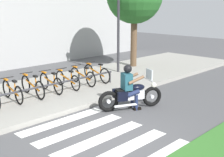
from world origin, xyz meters
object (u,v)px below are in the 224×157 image
object	(u,v)px
bicycle_3	(32,86)
bicycle_6	(83,76)
bicycle_4	(51,83)
bicycle_7	(97,73)
rider	(129,84)
bike_rack	(51,85)
motorcycle	(131,95)
bicycle_5	(67,80)
bicycle_2	(12,91)
street_lamp	(118,18)

from	to	relation	value
bicycle_3	bicycle_6	distance (m)	2.24
bicycle_4	bicycle_7	bearing A→B (deg)	-0.00
rider	bike_rack	xyz separation A→B (m)	(-1.32, 2.42, -0.26)
bicycle_7	bicycle_4	bearing A→B (deg)	180.00
motorcycle	bike_rack	xyz separation A→B (m)	(-1.39, 2.45, 0.11)
bicycle_7	rider	bearing A→B (deg)	-113.47
bicycle_4	bicycle_6	xyz separation A→B (m)	(1.49, 0.00, -0.01)
bicycle_3	bicycle_5	size ratio (longest dim) A/B	1.04
bicycle_2	rider	bearing A→B (deg)	-50.60
bicycle_2	bicycle_4	distance (m)	1.49
bicycle_3	bicycle_4	distance (m)	0.75
bicycle_2	bicycle_5	bearing A→B (deg)	0.02
bicycle_4	motorcycle	bearing A→B (deg)	-71.32
bike_rack	bicycle_7	bearing A→B (deg)	11.98
bicycle_6	bike_rack	size ratio (longest dim) A/B	0.29
bicycle_7	street_lamp	world-z (taller)	street_lamp
rider	bicycle_5	xyz separation A→B (m)	(-0.20, 2.97, -0.35)
bike_rack	street_lamp	size ratio (longest dim) A/B	1.30
bicycle_5	bicycle_6	size ratio (longest dim) A/B	0.98
bicycle_5	bicycle_7	size ratio (longest dim) A/B	0.96
rider	street_lamp	distance (m)	5.19
rider	bicycle_4	distance (m)	3.14
bicycle_5	street_lamp	xyz separation A→B (m)	(3.45, 0.63, 2.21)
bicycle_2	bike_rack	bearing A→B (deg)	-26.36
bicycle_4	bicycle_7	distance (m)	2.24
motorcycle	bicycle_7	bearing A→B (deg)	67.87
bicycle_5	bike_rack	world-z (taller)	bicycle_5
bicycle_3	bike_rack	size ratio (longest dim) A/B	0.30
bicycle_5	bicycle_6	xyz separation A→B (m)	(0.75, -0.00, 0.01)
street_lamp	bicycle_6	bearing A→B (deg)	-166.90
rider	bicycle_4	world-z (taller)	rider
bicycle_2	bicycle_6	size ratio (longest dim) A/B	0.95
bicycle_7	street_lamp	size ratio (longest dim) A/B	0.39
bicycle_4	bicycle_6	distance (m)	1.49
rider	bicycle_2	bearing A→B (deg)	129.40
bicycle_6	bike_rack	xyz separation A→B (m)	(-1.87, -0.55, 0.08)
bicycle_2	bicycle_7	distance (m)	3.73
bicycle_4	bicycle_6	size ratio (longest dim) A/B	0.96
bicycle_2	bicycle_7	xyz separation A→B (m)	(3.73, -0.00, 0.01)
motorcycle	bicycle_5	xyz separation A→B (m)	(-0.27, 3.01, 0.02)
rider	bicycle_5	world-z (taller)	rider
bike_rack	bicycle_3	bearing A→B (deg)	123.94
motorcycle	bicycle_6	size ratio (longest dim) A/B	1.20
bicycle_2	street_lamp	bearing A→B (deg)	6.31
bicycle_2	bicycle_3	xyz separation A→B (m)	(0.75, -0.00, 0.02)
bicycle_5	bicycle_6	world-z (taller)	bicycle_6
bike_rack	bicycle_6	bearing A→B (deg)	16.56
bicycle_3	bicycle_5	xyz separation A→B (m)	(1.49, 0.00, -0.02)
bicycle_4	bicycle_5	size ratio (longest dim) A/B	0.99
bicycle_3	bicycle_4	xyz separation A→B (m)	(0.75, 0.00, -0.01)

